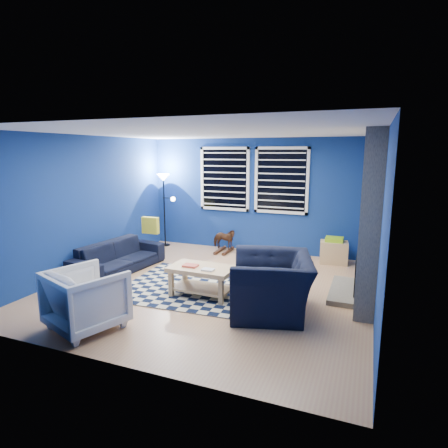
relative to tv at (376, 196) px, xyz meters
name	(u,v)px	position (x,y,z in m)	size (l,w,h in m)	color
floor	(212,287)	(-2.45, -2.00, -1.40)	(5.00, 5.00, 0.00)	tan
ceiling	(211,132)	(-2.45, -2.00, 1.10)	(5.00, 5.00, 0.00)	white
wall_back	(257,196)	(-2.45, 0.50, -0.15)	(5.00, 5.00, 0.00)	navy
wall_left	(87,204)	(-4.95, -2.00, -0.15)	(5.00, 5.00, 0.00)	navy
wall_right	(381,223)	(0.05, -2.00, -0.15)	(5.00, 5.00, 0.00)	navy
fireplace	(370,220)	(-0.09, -1.50, -0.20)	(0.65, 2.00, 2.50)	gray
window_left	(224,179)	(-3.20, 0.46, 0.20)	(1.17, 0.06, 1.42)	black
window_right	(281,181)	(-1.90, 0.46, 0.20)	(1.17, 0.06, 1.42)	black
tv	(376,196)	(0.00, 0.00, 0.00)	(0.07, 1.00, 0.58)	black
rug	(202,287)	(-2.59, -2.10, -1.39)	(2.50, 2.00, 0.02)	black
sofa	(119,257)	(-4.41, -1.86, -1.13)	(0.74, 1.88, 0.55)	black
armchair_big	(272,284)	(-1.29, -2.58, -1.00)	(1.07, 1.23, 0.80)	black
armchair_bent	(86,299)	(-3.33, -3.93, -1.01)	(0.83, 0.85, 0.77)	gray
rocking_horse	(224,239)	(-3.06, 0.10, -1.10)	(0.55, 0.25, 0.46)	#432A15
coffee_table	(202,275)	(-2.43, -2.43, -1.06)	(1.00, 0.59, 0.49)	tan
cabinet	(334,252)	(-0.71, 0.13, -1.16)	(0.57, 0.42, 0.53)	tan
floor_lamp	(164,188)	(-4.58, 0.15, -0.01)	(0.46, 0.28, 1.69)	black
throw_pillow	(150,225)	(-4.26, -0.98, -0.68)	(0.36, 0.11, 0.34)	gold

